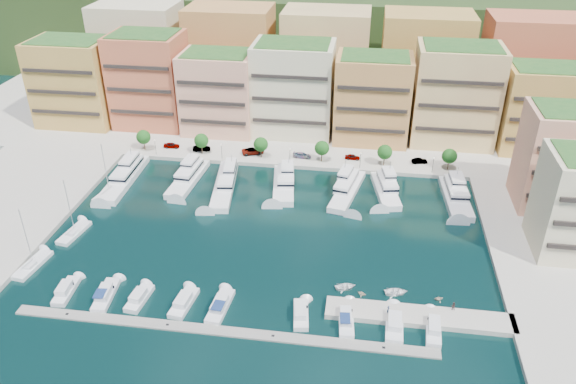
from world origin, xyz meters
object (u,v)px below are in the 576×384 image
lamppost_1 (221,149)px  cruiser_7 (346,319)px  tree_5 (449,156)px  car_0 (172,145)px  tree_3 (322,148)px  sailboat_2 (109,193)px  car_5 (420,161)px  yacht_1 (189,177)px  tender_3 (439,298)px  tree_0 (143,137)px  yacht_4 (347,188)px  tree_4 (385,152)px  sailboat_0 (33,266)px  cruiser_3 (184,303)px  cruiser_4 (220,307)px  car_1 (202,148)px  tender_0 (345,287)px  lamppost_0 (155,145)px  car_4 (352,157)px  cruiser_1 (106,295)px  yacht_2 (225,182)px  person_0 (388,310)px  tree_2 (261,144)px  cruiser_6 (301,315)px  cruiser_0 (66,291)px  sailboat_1 (74,233)px  cruiser_8 (394,324)px  lamppost_4 (433,162)px  yacht_5 (386,188)px  person_1 (453,306)px  yacht_3 (284,182)px  cruiser_9 (433,328)px  tender_1 (362,293)px  car_2 (253,151)px  tender_2 (396,292)px  yacht_0 (125,175)px  lamppost_2 (290,153)px  yacht_6 (455,195)px  tree_1 (201,141)px  car_3 (302,155)px  lamppost_3 (360,158)px

lamppost_1 → cruiser_7: bearing=-57.4°
tree_5 → car_0: bearing=178.2°
tree_3 → car_0: tree_3 is taller
sailboat_2 → car_5: sailboat_2 is taller
yacht_1 → tender_3: size_ratio=11.50×
tree_0 → yacht_4: size_ratio=0.28×
tree_4 → sailboat_0: (-67.23, -51.64, -4.43)m
cruiser_3 → car_5: (44.02, 60.63, 1.12)m
tree_3 → cruiser_4: bearing=-101.9°
sailboat_2 → car_1: sailboat_2 is taller
tender_0 → car_0: bearing=23.7°
lamppost_0 → car_4: lamppost_0 is taller
cruiser_1 → car_5: bearing=46.0°
yacht_2 → car_4: bearing=30.3°
cruiser_3 → person_0: 35.62m
tree_2 → cruiser_6: (17.94, -58.08, -4.20)m
cruiser_0 → sailboat_2: (-7.55, 35.48, -0.24)m
sailboat_1 → tender_3: bearing=-7.9°
lamppost_1 → cruiser_8: bearing=-51.9°
lamppost_4 → tree_4: bearing=169.1°
tree_4 → yacht_5: 12.69m
tree_0 → car_4: tree_0 is taller
tree_5 → lamppost_1: 58.05m
yacht_5 → yacht_4: bearing=-170.6°
car_1 → person_1: bearing=-143.8°
yacht_3 → cruiser_9: 55.42m
tender_1 → person_0: size_ratio=0.96×
yacht_2 → tender_0: yacht_2 is taller
tender_0 → person_0: 10.30m
car_2 → person_0: size_ratio=3.55×
yacht_5 → car_2: yacht_5 is taller
lamppost_1 → tender_2: size_ratio=0.99×
yacht_1 → cruiser_3: yacht_1 is taller
yacht_0 → tender_2: size_ratio=5.55×
lamppost_2 → tender_0: bearing=-70.0°
car_5 → person_1: 56.10m
tender_3 → tender_1: tender_3 is taller
sailboat_2 → tender_2: sailboat_2 is taller
tree_0 → tree_4: (64.00, 0.00, 0.00)m
cruiser_3 → yacht_5: bearing=52.4°
cruiser_1 → cruiser_7: size_ratio=1.01×
cruiser_4 → cruiser_9: bearing=0.0°
yacht_6 → car_4: yacht_6 is taller
lamppost_4 → sailboat_2: bearing=-165.1°
tree_1 → cruiser_3: bearing=-77.3°
cruiser_9 → car_3: car_3 is taller
lamppost_2 → person_1: lamppost_2 is taller
lamppost_3 → yacht_4: yacht_4 is taller
yacht_5 → car_0: bearing=165.9°
yacht_2 → car_4: yacht_2 is taller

